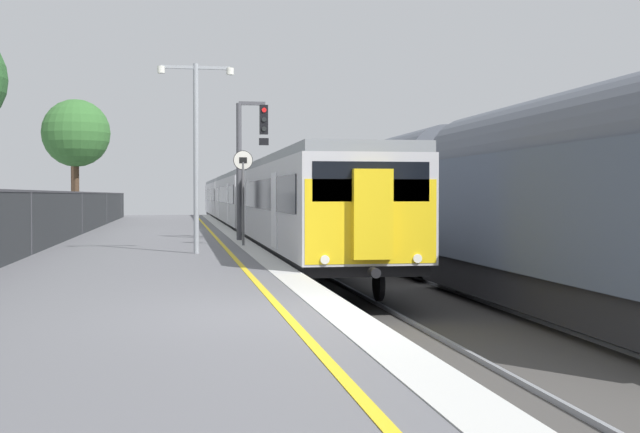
% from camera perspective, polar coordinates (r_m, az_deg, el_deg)
% --- Properties ---
extents(ground, '(17.40, 110.00, 1.21)m').
position_cam_1_polar(ground, '(11.92, 12.19, -9.01)').
color(ground, slate).
extents(commuter_train_at_platform, '(2.83, 58.80, 3.81)m').
position_cam_1_polar(commuter_train_at_platform, '(45.71, -4.82, 1.11)').
color(commuter_train_at_platform, '#B7B7BC').
rests_on(commuter_train_at_platform, ground).
extents(freight_train_adjacent_track, '(2.60, 27.08, 4.56)m').
position_cam_1_polar(freight_train_adjacent_track, '(24.12, 9.32, 1.30)').
color(freight_train_adjacent_track, '#232326').
rests_on(freight_train_adjacent_track, ground).
extents(signal_gantry, '(1.10, 0.24, 4.73)m').
position_cam_1_polar(signal_gantry, '(28.92, -4.94, 4.27)').
color(signal_gantry, '#47474C').
rests_on(signal_gantry, ground).
extents(speed_limit_sign, '(0.59, 0.08, 2.90)m').
position_cam_1_polar(speed_limit_sign, '(25.76, -5.22, 2.11)').
color(speed_limit_sign, '#59595B').
rests_on(speed_limit_sign, ground).
extents(platform_lamp_mid, '(2.00, 0.20, 5.01)m').
position_cam_1_polar(platform_lamp_mid, '(22.56, -8.38, 5.13)').
color(platform_lamp_mid, '#93999E').
rests_on(platform_lamp_mid, ground).
extents(background_tree_left, '(3.44, 3.44, 6.42)m').
position_cam_1_polar(background_tree_left, '(44.92, -16.05, 5.31)').
color(background_tree_left, '#473323').
rests_on(background_tree_left, ground).
extents(background_tree_right, '(3.03, 3.03, 6.85)m').
position_cam_1_polar(background_tree_right, '(50.56, -16.26, 5.51)').
color(background_tree_right, '#473323').
rests_on(background_tree_right, ground).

